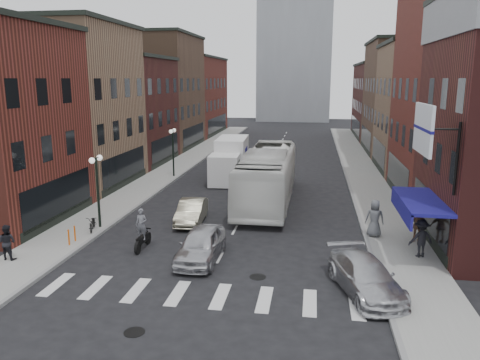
{
  "coord_description": "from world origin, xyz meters",
  "views": [
    {
      "loc": [
        4.12,
        -19.27,
        8.18
      ],
      "look_at": [
        0.03,
        6.7,
        2.47
      ],
      "focal_mm": 35.0,
      "sensor_mm": 36.0,
      "label": 1
    }
  ],
  "objects_px": {
    "streetlamp_far": "(173,143)",
    "sedan_left_near": "(201,245)",
    "streetlamp_near": "(97,178)",
    "bike_rack": "(72,235)",
    "transit_bus": "(268,176)",
    "box_truck": "(230,160)",
    "billboard_sign": "(425,131)",
    "sedan_left_far": "(192,212)",
    "ped_right_a": "(421,238)",
    "ped_right_c": "(375,218)",
    "motorcycle_rider": "(142,230)",
    "ped_left_solo": "(7,242)",
    "ped_right_b": "(418,225)",
    "parked_bicycle": "(93,223)",
    "curb_car": "(365,277)"
  },
  "relations": [
    {
      "from": "sedan_left_near",
      "to": "ped_left_solo",
      "type": "bearing_deg",
      "value": -168.46
    },
    {
      "from": "sedan_left_far",
      "to": "bike_rack",
      "type": "bearing_deg",
      "value": -141.11
    },
    {
      "from": "box_truck",
      "to": "transit_bus",
      "type": "height_order",
      "value": "transit_bus"
    },
    {
      "from": "billboard_sign",
      "to": "sedan_left_far",
      "type": "height_order",
      "value": "billboard_sign"
    },
    {
      "from": "transit_bus",
      "to": "box_truck",
      "type": "bearing_deg",
      "value": 119.37
    },
    {
      "from": "box_truck",
      "to": "sedan_left_near",
      "type": "bearing_deg",
      "value": -87.21
    },
    {
      "from": "box_truck",
      "to": "sedan_left_far",
      "type": "height_order",
      "value": "box_truck"
    },
    {
      "from": "curb_car",
      "to": "ped_right_b",
      "type": "bearing_deg",
      "value": 45.02
    },
    {
      "from": "sedan_left_near",
      "to": "ped_right_c",
      "type": "distance_m",
      "value": 9.23
    },
    {
      "from": "billboard_sign",
      "to": "sedan_left_near",
      "type": "xyz_separation_m",
      "value": [
        -9.39,
        0.0,
        -5.39
      ]
    },
    {
      "from": "streetlamp_near",
      "to": "bike_rack",
      "type": "bearing_deg",
      "value": -94.24
    },
    {
      "from": "sedan_left_far",
      "to": "parked_bicycle",
      "type": "distance_m",
      "value": 5.49
    },
    {
      "from": "sedan_left_near",
      "to": "sedan_left_far",
      "type": "bearing_deg",
      "value": 109.8
    },
    {
      "from": "sedan_left_far",
      "to": "ped_right_b",
      "type": "distance_m",
      "value": 12.28
    },
    {
      "from": "sedan_left_far",
      "to": "ped_right_c",
      "type": "height_order",
      "value": "ped_right_c"
    },
    {
      "from": "bike_rack",
      "to": "motorcycle_rider",
      "type": "relative_size",
      "value": 0.39
    },
    {
      "from": "streetlamp_far",
      "to": "sedan_left_near",
      "type": "relative_size",
      "value": 0.94
    },
    {
      "from": "box_truck",
      "to": "ped_left_solo",
      "type": "height_order",
      "value": "box_truck"
    },
    {
      "from": "ped_left_solo",
      "to": "ped_right_a",
      "type": "relative_size",
      "value": 0.92
    },
    {
      "from": "ped_left_solo",
      "to": "ped_right_b",
      "type": "relative_size",
      "value": 0.96
    },
    {
      "from": "ped_right_a",
      "to": "billboard_sign",
      "type": "bearing_deg",
      "value": 52.24
    },
    {
      "from": "streetlamp_near",
      "to": "sedan_left_far",
      "type": "relative_size",
      "value": 1.02
    },
    {
      "from": "billboard_sign",
      "to": "ped_right_c",
      "type": "bearing_deg",
      "value": 105.73
    },
    {
      "from": "bike_rack",
      "to": "sedan_left_far",
      "type": "bearing_deg",
      "value": 43.8
    },
    {
      "from": "billboard_sign",
      "to": "streetlamp_near",
      "type": "relative_size",
      "value": 0.9
    },
    {
      "from": "box_truck",
      "to": "billboard_sign",
      "type": "bearing_deg",
      "value": -60.6
    },
    {
      "from": "transit_bus",
      "to": "ped_right_a",
      "type": "bearing_deg",
      "value": -48.93
    },
    {
      "from": "billboard_sign",
      "to": "transit_bus",
      "type": "distance_m",
      "value": 13.78
    },
    {
      "from": "box_truck",
      "to": "streetlamp_near",
      "type": "bearing_deg",
      "value": -111.84
    },
    {
      "from": "ped_right_c",
      "to": "ped_right_b",
      "type": "bearing_deg",
      "value": 169.96
    },
    {
      "from": "billboard_sign",
      "to": "ped_right_a",
      "type": "height_order",
      "value": "billboard_sign"
    },
    {
      "from": "sedan_left_near",
      "to": "streetlamp_far",
      "type": "bearing_deg",
      "value": 111.42
    },
    {
      "from": "curb_car",
      "to": "parked_bicycle",
      "type": "relative_size",
      "value": 3.0
    },
    {
      "from": "motorcycle_rider",
      "to": "sedan_left_near",
      "type": "height_order",
      "value": "motorcycle_rider"
    },
    {
      "from": "box_truck",
      "to": "ped_right_a",
      "type": "xyz_separation_m",
      "value": [
        11.74,
        -16.01,
        -0.61
      ]
    },
    {
      "from": "sedan_left_far",
      "to": "ped_left_solo",
      "type": "height_order",
      "value": "ped_left_solo"
    },
    {
      "from": "sedan_left_far",
      "to": "motorcycle_rider",
      "type": "bearing_deg",
      "value": -110.31
    },
    {
      "from": "ped_left_solo",
      "to": "streetlamp_near",
      "type": "bearing_deg",
      "value": -107.67
    },
    {
      "from": "streetlamp_far",
      "to": "box_truck",
      "type": "bearing_deg",
      "value": 1.28
    },
    {
      "from": "ped_right_b",
      "to": "ped_right_c",
      "type": "relative_size",
      "value": 0.87
    },
    {
      "from": "ped_right_a",
      "to": "parked_bicycle",
      "type": "bearing_deg",
      "value": -22.49
    },
    {
      "from": "sedan_left_far",
      "to": "ped_right_a",
      "type": "distance_m",
      "value": 12.48
    },
    {
      "from": "sedan_left_far",
      "to": "ped_left_solo",
      "type": "relative_size",
      "value": 2.47
    },
    {
      "from": "motorcycle_rider",
      "to": "ped_left_solo",
      "type": "distance_m",
      "value": 5.99
    },
    {
      "from": "box_truck",
      "to": "streetlamp_far",
      "type": "bearing_deg",
      "value": 178.28
    },
    {
      "from": "streetlamp_far",
      "to": "sedan_left_near",
      "type": "distance_m",
      "value": 18.83
    },
    {
      "from": "motorcycle_rider",
      "to": "ped_right_b",
      "type": "xyz_separation_m",
      "value": [
        13.41,
        2.8,
        0.03
      ]
    },
    {
      "from": "box_truck",
      "to": "sedan_left_far",
      "type": "xyz_separation_m",
      "value": [
        -0.11,
        -12.11,
        -0.99
      ]
    },
    {
      "from": "box_truck",
      "to": "motorcycle_rider",
      "type": "distance_m",
      "value": 16.78
    },
    {
      "from": "streetlamp_near",
      "to": "ped_right_c",
      "type": "distance_m",
      "value": 14.92
    }
  ]
}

